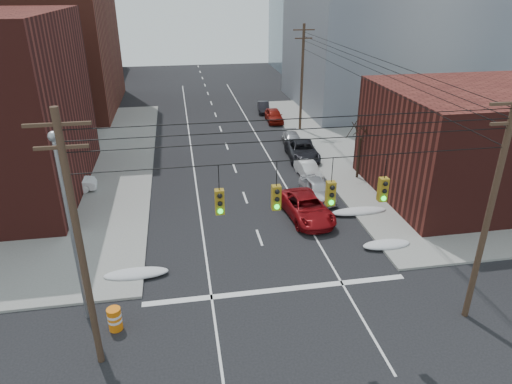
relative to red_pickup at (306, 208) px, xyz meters
name	(u,v)px	position (x,y,z in m)	size (l,w,h in m)	color
sidewalk_ne	(493,140)	(23.37, 12.90, -0.70)	(40.00, 40.00, 0.15)	gray
building_brick_far	(45,39)	(-29.63, 59.90, 5.22)	(22.00, 18.00, 12.00)	#4A1A16
building_office	(390,2)	(18.37, 29.90, 11.72)	(22.00, 20.00, 25.00)	gray
building_glass	(335,6)	(20.37, 55.90, 10.22)	(20.00, 18.00, 22.00)	gray
building_storefront	(490,142)	(14.37, 1.90, 3.22)	(16.00, 12.00, 8.00)	#4A1A16
utility_pole_left	(80,244)	(-12.13, -11.10, 5.01)	(2.20, 0.28, 11.00)	#473323
utility_pole_right	(490,209)	(4.87, -11.10, 5.01)	(2.20, 0.28, 11.00)	#473323
utility_pole_far	(302,77)	(4.87, 19.90, 5.01)	(2.20, 0.28, 11.00)	#473323
traffic_signals	(304,194)	(-3.54, -11.13, 6.39)	(17.00, 0.42, 2.02)	black
street_light	(68,215)	(-13.13, -8.10, 4.76)	(0.44, 0.44, 9.32)	gray
bare_tree	(359,152)	(5.95, 5.90, 1.54)	(2.09, 2.20, 4.93)	black
snow_nw	(136,274)	(-11.03, -5.10, -0.57)	(3.50, 1.08, 0.42)	silver
snow_ne	(386,245)	(3.77, -4.60, -0.57)	(3.00, 1.08, 0.42)	silver
snow_east_far	(359,211)	(3.77, -0.10, -0.57)	(4.00, 1.08, 0.42)	silver
red_pickup	(306,208)	(0.00, 0.00, 0.00)	(2.58, 5.59, 1.55)	maroon
parked_car_a	(317,189)	(1.65, 2.89, -0.03)	(1.76, 4.37, 1.49)	silver
parked_car_b	(308,170)	(2.12, 6.99, -0.15)	(1.32, 3.79, 1.25)	white
parked_car_c	(302,151)	(2.77, 11.27, 0.00)	(2.58, 5.59, 1.55)	black
parked_car_d	(293,140)	(2.77, 14.83, -0.15)	(1.75, 4.31, 1.25)	#ABABB0
parked_car_e	(274,116)	(2.77, 23.66, -0.04)	(1.75, 4.34, 1.48)	maroon
parked_car_f	(263,107)	(2.37, 28.13, -0.15)	(1.32, 3.79, 1.25)	black
lot_car_a	(68,183)	(-16.75, 6.97, 0.05)	(1.42, 4.08, 1.34)	white
lot_car_b	(60,160)	(-18.41, 12.26, 0.11)	(2.43, 5.27, 1.46)	#9F9EA3
lot_car_c	(30,170)	(-20.30, 10.20, 0.10)	(2.05, 5.04, 1.46)	black
construction_barrel	(115,319)	(-11.71, -9.18, -0.19)	(0.81, 0.81, 1.15)	orange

